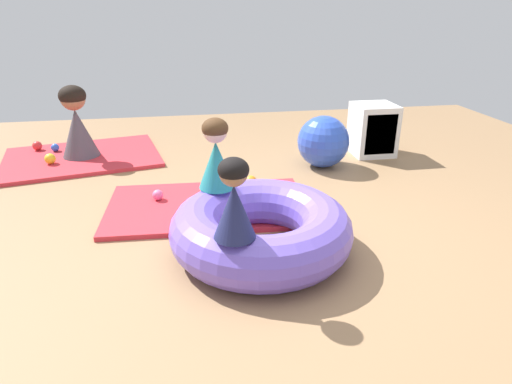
{
  "coord_description": "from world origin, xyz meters",
  "views": [
    {
      "loc": [
        -0.57,
        -2.67,
        1.57
      ],
      "look_at": [
        -0.1,
        0.1,
        0.36
      ],
      "focal_mm": 30.77,
      "sensor_mm": 36.0,
      "label": 1
    }
  ],
  "objects": [
    {
      "name": "play_ball_orange",
      "position": [
        -0.0,
        0.95,
        0.09
      ],
      "size": [
        0.11,
        0.11,
        0.11
      ],
      "primitive_type": "sphere",
      "color": "orange",
      "rests_on": "gym_mat_center_rear"
    },
    {
      "name": "play_ball_blue",
      "position": [
        -2.0,
        2.35,
        0.08
      ],
      "size": [
        0.09,
        0.09,
        0.09
      ],
      "primitive_type": "sphere",
      "color": "blue",
      "rests_on": "gym_mat_near_left"
    },
    {
      "name": "gym_mat_center_rear",
      "position": [
        -0.41,
        0.65,
        0.02
      ],
      "size": [
        1.68,
        1.04,
        0.04
      ],
      "primitive_type": "cube",
      "rotation": [
        0.0,
        0.0,
        -0.05
      ],
      "color": "red",
      "rests_on": "ground"
    },
    {
      "name": "play_ball_pink",
      "position": [
        -0.82,
        0.8,
        0.08
      ],
      "size": [
        0.09,
        0.09,
        0.09
      ],
      "primitive_type": "sphere",
      "color": "pink",
      "rests_on": "gym_mat_center_rear"
    },
    {
      "name": "play_ball_yellow",
      "position": [
        -1.95,
        1.91,
        0.09
      ],
      "size": [
        0.11,
        0.11,
        0.11
      ],
      "primitive_type": "sphere",
      "color": "yellow",
      "rests_on": "gym_mat_near_left"
    },
    {
      "name": "exercise_ball_large",
      "position": [
        0.84,
        1.48,
        0.27
      ],
      "size": [
        0.53,
        0.53,
        0.53
      ],
      "primitive_type": "sphere",
      "color": "blue",
      "rests_on": "ground"
    },
    {
      "name": "storage_cube",
      "position": [
        1.51,
        1.77,
        0.28
      ],
      "size": [
        0.44,
        0.44,
        0.56
      ],
      "color": "silver",
      "rests_on": "ground"
    },
    {
      "name": "gym_mat_near_left",
      "position": [
        -1.68,
        2.14,
        0.02
      ],
      "size": [
        1.8,
        1.48,
        0.04
      ],
      "primitive_type": "cube",
      "rotation": [
        0.0,
        0.0,
        0.21
      ],
      "color": "red",
      "rests_on": "ground"
    },
    {
      "name": "child_in_navy",
      "position": [
        -0.32,
        -0.49,
        0.58
      ],
      "size": [
        0.27,
        0.27,
        0.47
      ],
      "rotation": [
        0.0,
        0.0,
        4.57
      ],
      "color": "navy",
      "rests_on": "inflatable_cushion"
    },
    {
      "name": "adult_seated",
      "position": [
        -1.68,
        2.14,
        0.41
      ],
      "size": [
        0.44,
        0.44,
        0.76
      ],
      "rotation": [
        0.0,
        0.0,
        6.16
      ],
      "color": "#4C4751",
      "rests_on": "gym_mat_near_left"
    },
    {
      "name": "ground_plane",
      "position": [
        0.0,
        0.0,
        0.0
      ],
      "size": [
        8.0,
        8.0,
        0.0
      ],
      "primitive_type": "plane",
      "color": "#93704C"
    },
    {
      "name": "inflatable_cushion",
      "position": [
        -0.1,
        -0.1,
        0.17
      ],
      "size": [
        1.23,
        1.23,
        0.35
      ],
      "primitive_type": "torus",
      "color": "#7056D1",
      "rests_on": "ground"
    },
    {
      "name": "child_in_teal",
      "position": [
        -0.35,
        0.26,
        0.59
      ],
      "size": [
        0.36,
        0.36,
        0.51
      ],
      "rotation": [
        0.0,
        0.0,
        2.12
      ],
      "color": "teal",
      "rests_on": "inflatable_cushion"
    },
    {
      "name": "play_ball_red",
      "position": [
        -2.21,
        2.42,
        0.09
      ],
      "size": [
        0.1,
        0.1,
        0.1
      ],
      "primitive_type": "sphere",
      "color": "red",
      "rests_on": "gym_mat_near_left"
    }
  ]
}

